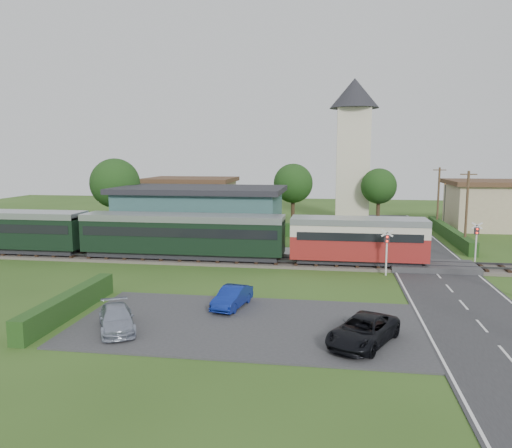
# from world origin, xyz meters

# --- Properties ---
(ground) EXTENTS (120.00, 120.00, 0.00)m
(ground) POSITION_xyz_m (0.00, 0.00, 0.00)
(ground) COLOR #2D4C19
(railway_track) EXTENTS (76.00, 3.20, 0.49)m
(railway_track) POSITION_xyz_m (0.00, 2.00, 0.11)
(railway_track) COLOR #4C443D
(railway_track) RESTS_ON ground
(road) EXTENTS (6.00, 70.00, 0.05)m
(road) POSITION_xyz_m (10.00, 0.00, 0.03)
(road) COLOR #28282B
(road) RESTS_ON ground
(car_park) EXTENTS (17.00, 9.00, 0.08)m
(car_park) POSITION_xyz_m (-1.50, -12.00, 0.04)
(car_park) COLOR #333335
(car_park) RESTS_ON ground
(crossing_deck) EXTENTS (6.20, 3.40, 0.45)m
(crossing_deck) POSITION_xyz_m (10.00, 2.00, 0.23)
(crossing_deck) COLOR #333335
(crossing_deck) RESTS_ON ground
(platform) EXTENTS (30.00, 3.00, 0.45)m
(platform) POSITION_xyz_m (-10.00, 5.20, 0.23)
(platform) COLOR gray
(platform) RESTS_ON ground
(equipment_hut) EXTENTS (2.30, 2.30, 2.55)m
(equipment_hut) POSITION_xyz_m (-18.00, 5.20, 1.75)
(equipment_hut) COLOR beige
(equipment_hut) RESTS_ON platform
(station_building) EXTENTS (16.00, 9.00, 5.30)m
(station_building) POSITION_xyz_m (-10.00, 10.99, 2.69)
(station_building) COLOR #3A6563
(station_building) RESTS_ON ground
(train) EXTENTS (43.20, 2.90, 3.40)m
(train) POSITION_xyz_m (-12.22, 2.00, 2.18)
(train) COLOR #232328
(train) RESTS_ON ground
(church_tower) EXTENTS (6.00, 6.00, 17.60)m
(church_tower) POSITION_xyz_m (5.00, 28.00, 10.23)
(church_tower) COLOR beige
(church_tower) RESTS_ON ground
(house_west) EXTENTS (10.80, 8.80, 5.50)m
(house_west) POSITION_xyz_m (-15.00, 25.00, 2.79)
(house_west) COLOR tan
(house_west) RESTS_ON ground
(house_east) EXTENTS (8.80, 8.80, 5.50)m
(house_east) POSITION_xyz_m (20.00, 24.00, 2.80)
(house_east) COLOR tan
(house_east) RESTS_ON ground
(hedge_carpark) EXTENTS (0.80, 9.00, 1.20)m
(hedge_carpark) POSITION_xyz_m (-11.00, -12.00, 0.60)
(hedge_carpark) COLOR #193814
(hedge_carpark) RESTS_ON ground
(hedge_roadside) EXTENTS (0.80, 18.00, 1.20)m
(hedge_roadside) POSITION_xyz_m (14.20, 16.00, 0.60)
(hedge_roadside) COLOR #193814
(hedge_roadside) RESTS_ON ground
(hedge_station) EXTENTS (22.00, 0.80, 1.30)m
(hedge_station) POSITION_xyz_m (-10.00, 15.50, 0.65)
(hedge_station) COLOR #193814
(hedge_station) RESTS_ON ground
(tree_a) EXTENTS (5.20, 5.20, 8.00)m
(tree_a) POSITION_xyz_m (-20.00, 14.00, 5.38)
(tree_a) COLOR #332316
(tree_a) RESTS_ON ground
(tree_b) EXTENTS (4.60, 4.60, 7.34)m
(tree_b) POSITION_xyz_m (-2.00, 23.00, 5.02)
(tree_b) COLOR #332316
(tree_b) RESTS_ON ground
(tree_c) EXTENTS (4.20, 4.20, 6.78)m
(tree_c) POSITION_xyz_m (8.00, 25.00, 4.65)
(tree_c) COLOR #332316
(tree_c) RESTS_ON ground
(utility_pole_c) EXTENTS (1.40, 0.22, 7.00)m
(utility_pole_c) POSITION_xyz_m (14.20, 10.00, 3.63)
(utility_pole_c) COLOR #473321
(utility_pole_c) RESTS_ON ground
(utility_pole_d) EXTENTS (1.40, 0.22, 7.00)m
(utility_pole_d) POSITION_xyz_m (14.20, 22.00, 3.63)
(utility_pole_d) COLOR #473321
(utility_pole_d) RESTS_ON ground
(crossing_signal_near) EXTENTS (0.84, 0.28, 3.28)m
(crossing_signal_near) POSITION_xyz_m (6.40, -0.41, 2.14)
(crossing_signal_near) COLOR silver
(crossing_signal_near) RESTS_ON ground
(crossing_signal_far) EXTENTS (0.84, 0.28, 3.28)m
(crossing_signal_far) POSITION_xyz_m (13.60, 4.39, 2.14)
(crossing_signal_far) COLOR silver
(crossing_signal_far) RESTS_ON ground
(streetlamp_west) EXTENTS (0.30, 0.30, 5.15)m
(streetlamp_west) POSITION_xyz_m (-22.00, 20.00, 3.04)
(streetlamp_west) COLOR #3F3F47
(streetlamp_west) RESTS_ON ground
(streetlamp_east) EXTENTS (0.30, 0.30, 5.15)m
(streetlamp_east) POSITION_xyz_m (16.00, 27.00, 3.04)
(streetlamp_east) COLOR #3F3F47
(streetlamp_east) RESTS_ON ground
(car_on_road) EXTENTS (4.21, 2.61, 1.34)m
(car_on_road) POSITION_xyz_m (10.00, 15.38, 0.72)
(car_on_road) COLOR navy
(car_on_road) RESTS_ON road
(car_park_blue) EXTENTS (1.86, 3.64, 1.14)m
(car_park_blue) POSITION_xyz_m (-2.75, -9.50, 0.65)
(car_park_blue) COLOR navy
(car_park_blue) RESTS_ON car_park
(car_park_silver) EXTENTS (3.16, 4.12, 1.11)m
(car_park_silver) POSITION_xyz_m (-7.50, -13.84, 0.64)
(car_park_silver) COLOR #8F97AA
(car_park_silver) RESTS_ON car_park
(car_park_dark) EXTENTS (3.80, 4.89, 1.23)m
(car_park_dark) POSITION_xyz_m (4.05, -13.87, 0.70)
(car_park_dark) COLOR black
(car_park_dark) RESTS_ON car_park
(pedestrian_near) EXTENTS (0.83, 0.68, 1.97)m
(pedestrian_near) POSITION_xyz_m (-4.40, 4.40, 1.43)
(pedestrian_near) COLOR gray
(pedestrian_near) RESTS_ON platform
(pedestrian_far) EXTENTS (0.70, 0.86, 1.66)m
(pedestrian_far) POSITION_xyz_m (-16.22, 4.40, 1.28)
(pedestrian_far) COLOR gray
(pedestrian_far) RESTS_ON platform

